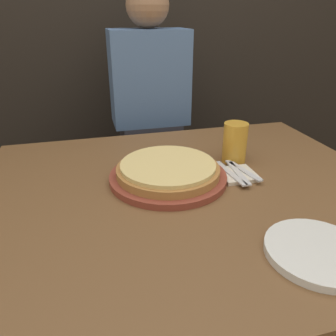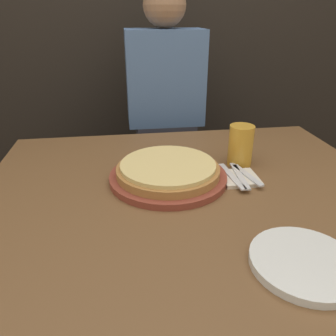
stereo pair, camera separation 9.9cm
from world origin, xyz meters
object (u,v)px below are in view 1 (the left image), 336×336
(beer_glass, at_px, (235,141))
(fork, at_px, (230,173))
(diner_person, at_px, (151,138))
(dinner_plate, at_px, (318,252))
(pizza_on_board, at_px, (168,172))
(dinner_knife, at_px, (238,172))
(spoon, at_px, (245,171))

(beer_glass, distance_m, fork, 0.14)
(fork, bearing_deg, diner_person, 99.41)
(diner_person, bearing_deg, fork, -80.59)
(diner_person, bearing_deg, dinner_plate, -82.49)
(beer_glass, relative_size, dinner_plate, 0.61)
(pizza_on_board, xyz_separation_m, diner_person, (0.08, 0.65, -0.13))
(dinner_plate, distance_m, fork, 0.38)
(dinner_plate, xyz_separation_m, diner_person, (-0.14, 1.06, -0.11))
(dinner_plate, height_order, dinner_knife, dinner_plate)
(fork, relative_size, spoon, 1.18)
(dinner_knife, bearing_deg, diner_person, 101.44)
(pizza_on_board, bearing_deg, beer_glass, 17.72)
(beer_glass, xyz_separation_m, fork, (-0.06, -0.11, -0.06))
(dinner_knife, bearing_deg, beer_glass, 71.38)
(pizza_on_board, xyz_separation_m, beer_glass, (0.25, 0.08, 0.05))
(pizza_on_board, distance_m, diner_person, 0.67)
(fork, bearing_deg, pizza_on_board, 170.70)
(pizza_on_board, xyz_separation_m, dinner_plate, (0.22, -0.41, -0.02))
(dinner_plate, xyz_separation_m, fork, (-0.03, 0.38, 0.01))
(beer_glass, height_order, dinner_plate, beer_glass)
(dinner_knife, relative_size, diner_person, 0.13)
(spoon, bearing_deg, pizza_on_board, 172.60)
(dinner_plate, bearing_deg, fork, 94.10)
(dinner_plate, relative_size, spoon, 1.47)
(beer_glass, xyz_separation_m, dinner_plate, (-0.04, -0.49, -0.06))
(fork, bearing_deg, dinner_plate, -85.90)
(dinner_plate, height_order, fork, dinner_plate)
(pizza_on_board, height_order, beer_glass, beer_glass)
(dinner_plate, bearing_deg, spoon, 86.61)
(fork, xyz_separation_m, spoon, (0.05, 0.00, 0.00))
(pizza_on_board, xyz_separation_m, spoon, (0.24, -0.03, -0.01))
(fork, distance_m, diner_person, 0.70)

